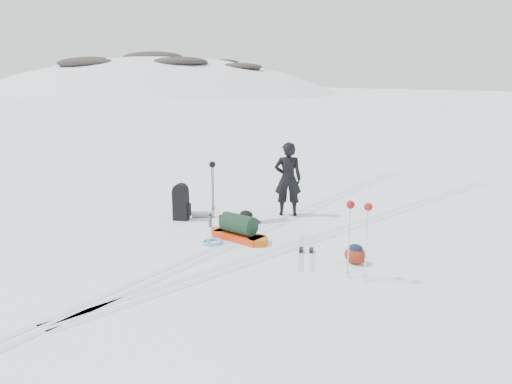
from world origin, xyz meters
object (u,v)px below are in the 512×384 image
(expedition_rucksack, at_px, (184,203))
(ski_poles_black, at_px, (212,171))
(skier, at_px, (288,179))
(pulk_sled, at_px, (239,230))

(expedition_rucksack, relative_size, ski_poles_black, 0.69)
(skier, height_order, expedition_rucksack, skier)
(pulk_sled, relative_size, ski_poles_black, 1.10)
(skier, xyz_separation_m, pulk_sled, (0.31, -2.22, -0.71))
(skier, relative_size, expedition_rucksack, 2.01)
(skier, xyz_separation_m, ski_poles_black, (-1.62, -1.01, 0.16))
(expedition_rucksack, height_order, ski_poles_black, ski_poles_black)
(pulk_sled, bearing_deg, skier, 96.30)
(skier, bearing_deg, ski_poles_black, -4.31)
(pulk_sled, distance_m, expedition_rucksack, 2.06)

